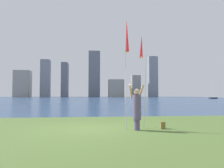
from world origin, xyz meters
The scene contains 13 objects.
ground centered at (0.00, 50.95, -0.06)m, with size 120.00×138.00×0.12m.
person centered at (1.78, -0.55, 0.89)m, with size 0.67×0.49×1.82m.
kite_flag_left centered at (1.38, -0.58, 3.66)m, with size 0.16×0.51×4.43m.
kite_flag_right centered at (2.17, 0.20, 3.39)m, with size 0.16×0.98×4.01m.
bag centered at (2.91, -0.30, 0.14)m, with size 0.19×0.17×0.28m.
sailboat_4 centered at (38.05, 53.41, 0.33)m, with size 3.08×1.60×5.58m.
skyline_tower_0 centered at (-34.15, 100.89, 6.70)m, with size 7.63×6.08×13.40m.
skyline_tower_1 centered at (-23.43, 103.19, 9.70)m, with size 4.46×5.13×19.41m.
skyline_tower_2 centered at (-13.83, 105.99, 9.15)m, with size 3.24×7.95×18.29m.
skyline_tower_3 centered at (1.91, 105.42, 12.38)m, with size 6.11×5.48×24.77m.
skyline_tower_4 centered at (13.44, 101.77, 4.61)m, with size 7.85×6.26×9.23m.
skyline_tower_5 centered at (24.32, 102.92, 5.83)m, with size 4.70×4.51×11.65m.
skyline_tower_6 centered at (33.68, 102.80, 11.02)m, with size 4.92×4.24×22.04m.
Camera 1 is at (-0.05, -8.76, 1.41)m, focal length 33.71 mm.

